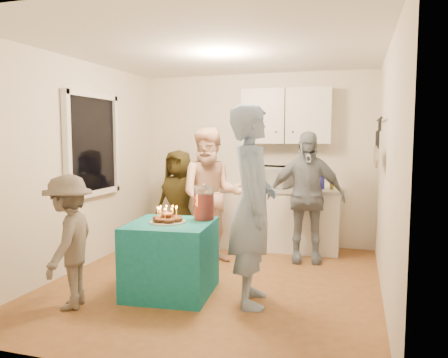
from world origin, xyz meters
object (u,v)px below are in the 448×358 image
(woman_back_center, at_px, (211,195))
(child_near_left, at_px, (69,242))
(punch_jar, at_px, (204,204))
(woman_back_right, at_px, (306,197))
(microwave, at_px, (271,177))
(party_table, at_px, (171,258))
(counter, at_px, (263,219))
(man_birthday, at_px, (252,206))
(woman_back_left, at_px, (179,199))

(woman_back_center, height_order, child_near_left, woman_back_center)
(punch_jar, distance_m, woman_back_right, 1.66)
(microwave, distance_m, party_table, 2.36)
(woman_back_center, distance_m, woman_back_right, 1.24)
(microwave, height_order, child_near_left, child_near_left)
(counter, height_order, punch_jar, punch_jar)
(counter, height_order, man_birthday, man_birthday)
(microwave, distance_m, woman_back_right, 0.81)
(woman_back_left, xyz_separation_m, child_near_left, (-0.12, -2.43, -0.08))
(microwave, distance_m, man_birthday, 2.19)
(punch_jar, distance_m, woman_back_center, 1.01)
(counter, bearing_deg, microwave, 0.00)
(man_birthday, bearing_deg, child_near_left, 97.30)
(microwave, height_order, woman_back_right, woman_back_right)
(woman_back_right, xyz_separation_m, child_near_left, (-2.00, -2.26, -0.21))
(child_near_left, bearing_deg, man_birthday, 94.61)
(man_birthday, relative_size, woman_back_right, 1.14)
(woman_back_center, bearing_deg, counter, 43.64)
(man_birthday, bearing_deg, woman_back_right, -24.68)
(woman_back_left, bearing_deg, microwave, 26.77)
(woman_back_left, xyz_separation_m, woman_back_right, (1.88, -0.17, 0.13))
(party_table, bearing_deg, punch_jar, 43.61)
(microwave, xyz_separation_m, woman_back_center, (-0.62, -0.93, -0.18))
(counter, distance_m, microwave, 0.65)
(microwave, xyz_separation_m, man_birthday, (0.23, -2.18, -0.08))
(counter, height_order, child_near_left, child_near_left)
(punch_jar, height_order, woman_back_right, woman_back_right)
(microwave, xyz_separation_m, punch_jar, (-0.37, -1.90, -0.14))
(microwave, relative_size, punch_jar, 1.67)
(counter, height_order, microwave, microwave)
(party_table, bearing_deg, man_birthday, -0.68)
(punch_jar, height_order, woman_back_center, woman_back_center)
(microwave, relative_size, woman_back_center, 0.32)
(microwave, bearing_deg, punch_jar, -88.96)
(woman_back_center, bearing_deg, microwave, 38.58)
(punch_jar, bearing_deg, counter, 82.23)
(party_table, distance_m, woman_back_left, 1.95)
(woman_back_center, relative_size, woman_back_right, 1.03)
(party_table, bearing_deg, microwave, 73.35)
(punch_jar, relative_size, woman_back_right, 0.20)
(microwave, xyz_separation_m, child_near_left, (-1.43, -2.79, -0.42))
(counter, bearing_deg, woman_back_left, -163.09)
(woman_back_center, bearing_deg, child_near_left, -131.42)
(counter, distance_m, party_table, 2.23)
(counter, height_order, woman_back_right, woman_back_right)
(counter, relative_size, party_table, 2.59)
(party_table, relative_size, punch_jar, 2.50)
(woman_back_right, bearing_deg, woman_back_left, 164.92)
(party_table, distance_m, punch_jar, 0.67)
(counter, xyz_separation_m, punch_jar, (-0.26, -1.90, 0.50))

